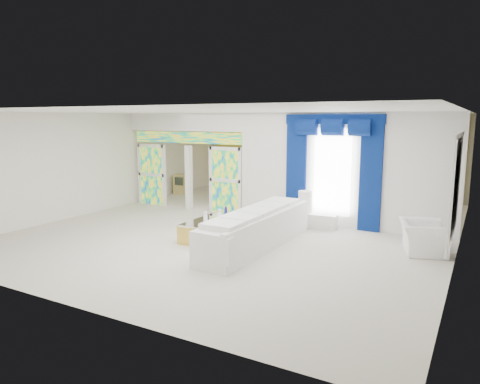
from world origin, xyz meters
The scene contains 22 objects.
floor centered at (0.00, 0.00, 0.00)m, with size 12.00×12.00×0.00m, color #B7AF9E.
dividing_wall centered at (2.15, 1.00, 1.50)m, with size 5.70×0.18×3.00m, color white.
dividing_header centered at (-2.85, 1.00, 2.73)m, with size 4.30×0.18×0.55m, color white.
stained_panel_left centered at (-4.28, 1.00, 1.00)m, with size 0.95×0.04×2.00m, color #994C3F.
stained_panel_right centered at (-1.42, 1.00, 1.00)m, with size 0.95×0.04×2.00m, color #994C3F.
stained_transom centered at (-2.85, 1.00, 2.25)m, with size 4.00×0.05×0.35m, color #994C3F.
window_pane centered at (1.90, 0.90, 1.45)m, with size 1.00×0.02×2.30m, color white.
blue_drape_left centered at (0.90, 0.87, 1.40)m, with size 0.55×0.10×2.80m, color #030D48.
blue_drape_right centered at (2.90, 0.87, 1.40)m, with size 0.55×0.10×2.80m, color #030D48.
blue_pelmet centered at (1.90, 0.87, 2.82)m, with size 2.60×0.12×0.25m, color #030D48.
wall_mirror centered at (4.94, -1.00, 1.55)m, with size 0.04×2.70×1.90m, color white.
gold_curtains centered at (0.00, 5.90, 1.50)m, with size 9.70×0.12×2.90m, color gold.
white_sofa centered at (1.07, -1.80, 0.37)m, with size 0.83×3.86×0.74m, color white.
coffee_table centered at (-0.28, -1.50, 0.22)m, with size 0.66×1.97×0.44m, color gold.
console_table centered at (1.60, 0.55, 0.19)m, with size 1.12×0.35×0.37m, color white.
table_lamp centered at (1.30, 0.55, 0.66)m, with size 0.36×0.36×0.58m, color silver.
armchair centered at (4.34, -0.45, 0.34)m, with size 1.04×0.91×0.67m, color white.
grand_piano centered at (-1.94, 3.68, 0.50)m, with size 1.51×1.97×1.00m, color black.
piano_bench centered at (-1.94, 2.08, 0.15)m, with size 0.91×0.35×0.30m, color black.
tv_console centered at (-4.65, 3.13, 0.37)m, with size 0.51×0.47×0.75m, color tan.
chandelier centered at (-2.30, 3.40, 2.65)m, with size 0.60×0.60×0.60m, color gold.
decanters centered at (-0.29, -1.36, 0.51)m, with size 0.18×0.93×0.16m.
Camera 1 is at (5.38, -10.33, 2.84)m, focal length 33.16 mm.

